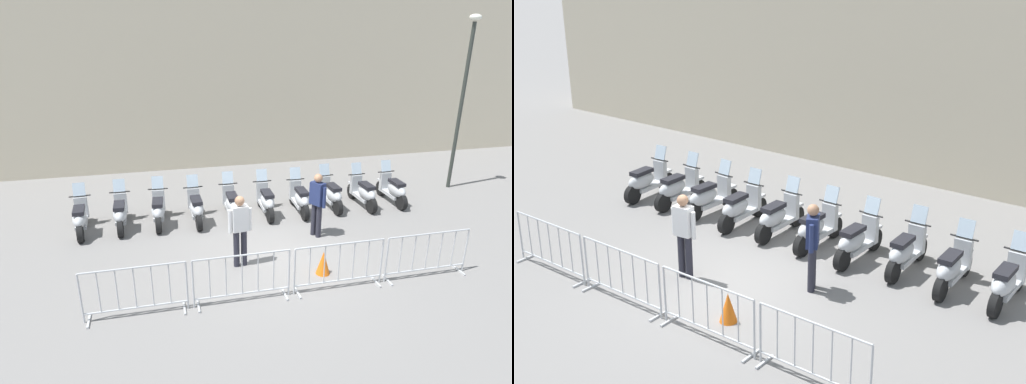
# 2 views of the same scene
# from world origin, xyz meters

# --- Properties ---
(ground_plane) EXTENTS (120.00, 120.00, 0.00)m
(ground_plane) POSITION_xyz_m (0.00, 0.00, 0.00)
(ground_plane) COLOR slate
(building_facade) EXTENTS (28.07, 6.18, 12.01)m
(building_facade) POSITION_xyz_m (1.18, 8.61, 6.01)
(building_facade) COLOR beige
(building_facade) RESTS_ON ground
(motorcycle_0) EXTENTS (0.56, 1.73, 1.24)m
(motorcycle_0) POSITION_xyz_m (-4.23, 3.02, 0.45)
(motorcycle_0) COLOR black
(motorcycle_0) RESTS_ON ground
(motorcycle_1) EXTENTS (0.61, 1.72, 1.24)m
(motorcycle_1) POSITION_xyz_m (-3.21, 2.95, 0.45)
(motorcycle_1) COLOR black
(motorcycle_1) RESTS_ON ground
(motorcycle_2) EXTENTS (0.67, 1.72, 1.24)m
(motorcycle_2) POSITION_xyz_m (-2.20, 2.82, 0.45)
(motorcycle_2) COLOR black
(motorcycle_2) RESTS_ON ground
(motorcycle_3) EXTENTS (0.58, 1.73, 1.24)m
(motorcycle_3) POSITION_xyz_m (-1.19, 2.59, 0.45)
(motorcycle_3) COLOR black
(motorcycle_3) RESTS_ON ground
(motorcycle_4) EXTENTS (0.61, 1.72, 1.24)m
(motorcycle_4) POSITION_xyz_m (-0.17, 2.51, 0.45)
(motorcycle_4) COLOR black
(motorcycle_4) RESTS_ON ground
(motorcycle_5) EXTENTS (0.63, 1.72, 1.24)m
(motorcycle_5) POSITION_xyz_m (0.84, 2.36, 0.45)
(motorcycle_5) COLOR black
(motorcycle_5) RESTS_ON ground
(motorcycle_6) EXTENTS (0.64, 1.72, 1.24)m
(motorcycle_6) POSITION_xyz_m (1.84, 2.17, 0.45)
(motorcycle_6) COLOR black
(motorcycle_6) RESTS_ON ground
(motorcycle_7) EXTENTS (0.58, 1.73, 1.24)m
(motorcycle_7) POSITION_xyz_m (2.88, 2.16, 0.45)
(motorcycle_7) COLOR black
(motorcycle_7) RESTS_ON ground
(motorcycle_8) EXTENTS (0.58, 1.73, 1.24)m
(motorcycle_8) POSITION_xyz_m (3.88, 1.90, 0.45)
(motorcycle_8) COLOR black
(motorcycle_8) RESTS_ON ground
(motorcycle_9) EXTENTS (0.61, 1.72, 1.24)m
(motorcycle_9) POSITION_xyz_m (4.89, 1.80, 0.45)
(motorcycle_9) COLOR black
(motorcycle_9) RESTS_ON ground
(barrier_segment_0) EXTENTS (1.97, 0.68, 1.07)m
(barrier_segment_0) POSITION_xyz_m (-3.30, -1.20, 0.52)
(barrier_segment_0) COLOR #B2B5B7
(barrier_segment_0) RESTS_ON ground
(barrier_segment_1) EXTENTS (1.97, 0.68, 1.07)m
(barrier_segment_1) POSITION_xyz_m (-1.25, -1.48, 0.52)
(barrier_segment_1) COLOR #B2B5B7
(barrier_segment_1) RESTS_ON ground
(barrier_segment_2) EXTENTS (1.97, 0.68, 1.07)m
(barrier_segment_2) POSITION_xyz_m (0.80, -1.76, 0.52)
(barrier_segment_2) COLOR #B2B5B7
(barrier_segment_2) RESTS_ON ground
(barrier_segment_3) EXTENTS (1.97, 0.68, 1.07)m
(barrier_segment_3) POSITION_xyz_m (2.85, -2.04, 0.52)
(barrier_segment_3) COLOR #B2B5B7
(barrier_segment_3) RESTS_ON ground
(street_lamp) EXTENTS (0.36, 0.36, 5.57)m
(street_lamp) POSITION_xyz_m (7.65, 2.33, 3.38)
(street_lamp) COLOR #2D332D
(street_lamp) RESTS_ON ground
(officer_near_row_end) EXTENTS (0.33, 0.52, 1.73)m
(officer_near_row_end) POSITION_xyz_m (1.56, 0.63, 0.98)
(officer_near_row_end) COLOR #23232D
(officer_near_row_end) RESTS_ON ground
(officer_mid_plaza) EXTENTS (0.55, 0.23, 1.73)m
(officer_mid_plaza) POSITION_xyz_m (-0.81, -0.12, 0.98)
(officer_mid_plaza) COLOR #23232D
(officer_mid_plaza) RESTS_ON ground
(traffic_cone) EXTENTS (0.32, 0.32, 0.55)m
(traffic_cone) POSITION_xyz_m (0.80, -1.13, 0.28)
(traffic_cone) COLOR orange
(traffic_cone) RESTS_ON ground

